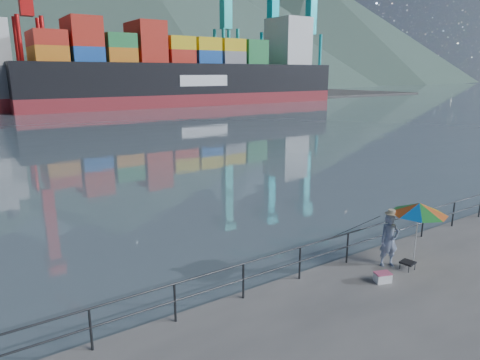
# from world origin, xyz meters

# --- Properties ---
(far_dock) EXTENTS (200.00, 40.00, 0.40)m
(far_dock) POSITION_xyz_m (10.00, 93.00, 0.00)
(far_dock) COLOR #514F4C
(far_dock) RESTS_ON ground
(guardrail) EXTENTS (22.00, 0.06, 1.03)m
(guardrail) POSITION_xyz_m (0.00, 1.70, 0.52)
(guardrail) COLOR #2D3033
(guardrail) RESTS_ON ground
(mountains) EXTENTS (600.00, 332.80, 80.00)m
(mountains) POSITION_xyz_m (38.82, 207.75, 35.55)
(mountains) COLOR #385147
(mountains) RESTS_ON ground
(port_cranes) EXTENTS (116.00, 28.00, 38.40)m
(port_cranes) POSITION_xyz_m (31.00, 84.00, 16.00)
(port_cranes) COLOR #CC4423
(port_cranes) RESTS_ON ground
(container_stacks) EXTENTS (58.00, 5.40, 7.80)m
(container_stacks) POSITION_xyz_m (33.53, 93.03, 3.00)
(container_stacks) COLOR red
(container_stacks) RESTS_ON ground
(fisherman) EXTENTS (0.73, 0.61, 1.69)m
(fisherman) POSITION_xyz_m (1.91, 0.84, 0.85)
(fisherman) COLOR #325086
(fisherman) RESTS_ON ground
(beach_umbrella) EXTENTS (1.80, 1.80, 2.07)m
(beach_umbrella) POSITION_xyz_m (2.56, 0.36, 1.89)
(beach_umbrella) COLOR white
(beach_umbrella) RESTS_ON ground
(folding_stool) EXTENTS (0.46, 0.46, 0.26)m
(folding_stool) POSITION_xyz_m (2.18, 0.31, 0.14)
(folding_stool) COLOR black
(folding_stool) RESTS_ON ground
(cooler_bag) EXTENTS (0.52, 0.44, 0.26)m
(cooler_bag) POSITION_xyz_m (0.88, 0.21, 0.13)
(cooler_bag) COLOR white
(cooler_bag) RESTS_ON ground
(fishing_rod) EXTENTS (0.20, 1.91, 1.35)m
(fishing_rod) POSITION_xyz_m (1.70, 2.11, 0.00)
(fishing_rod) COLOR black
(fishing_rod) RESTS_ON ground
(container_ship) EXTENTS (64.49, 10.75, 18.10)m
(container_ship) POSITION_xyz_m (32.75, 70.15, 5.80)
(container_ship) COLOR maroon
(container_ship) RESTS_ON ground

